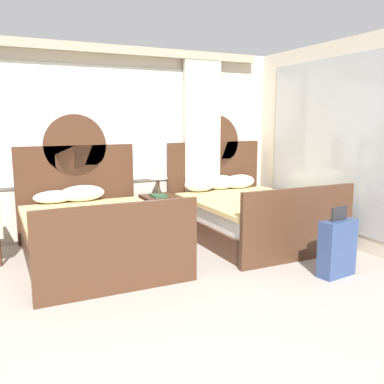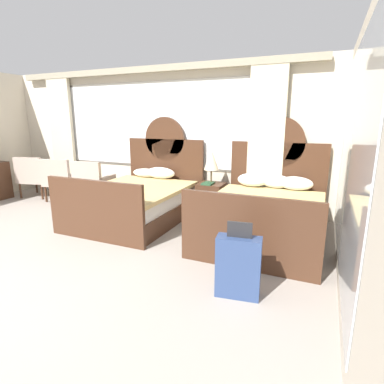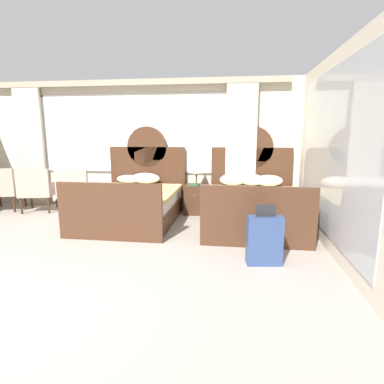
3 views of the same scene
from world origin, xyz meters
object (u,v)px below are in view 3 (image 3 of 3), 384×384
object	(u,v)px
armchair_by_window_right	(3,188)
suitcase_on_floor	(264,240)
bed_near_mirror	(253,205)
book_on_nightstand	(194,185)
table_lamp_on_nightstand	(196,164)
nightstand_between_beds	(196,199)
bed_near_window	(133,202)
armchair_by_window_left	(76,190)
armchair_by_window_centre	(37,189)

from	to	relation	value
armchair_by_window_right	suitcase_on_floor	distance (m)	5.56
bed_near_mirror	book_on_nightstand	size ratio (longest dim) A/B	8.33
table_lamp_on_nightstand	suitcase_on_floor	xyz separation A→B (m)	(1.13, -2.34, -0.69)
book_on_nightstand	armchair_by_window_right	world-z (taller)	armchair_by_window_right
nightstand_between_beds	suitcase_on_floor	bearing A→B (deg)	-64.24
bed_near_window	bed_near_mirror	world-z (taller)	same
nightstand_between_beds	table_lamp_on_nightstand	xyz separation A→B (m)	(0.00, -0.02, 0.71)
nightstand_between_beds	bed_near_window	bearing A→B (deg)	-147.94
table_lamp_on_nightstand	armchair_by_window_right	xyz separation A→B (m)	(-4.03, -0.29, -0.52)
armchair_by_window_right	armchair_by_window_left	bearing A→B (deg)	-0.06
bed_near_mirror	suitcase_on_floor	bearing A→B (deg)	-88.22
book_on_nightstand	armchair_by_window_centre	distance (m)	3.25
bed_near_mirror	armchair_by_window_centre	world-z (taller)	bed_near_mirror
armchair_by_window_right	suitcase_on_floor	world-z (taller)	armchair_by_window_right
table_lamp_on_nightstand	suitcase_on_floor	size ratio (longest dim) A/B	0.79
bed_near_window	book_on_nightstand	world-z (taller)	bed_near_window
armchair_by_window_centre	table_lamp_on_nightstand	bearing A→B (deg)	5.10
bed_near_window	armchair_by_window_right	size ratio (longest dim) A/B	2.39
armchair_by_window_right	bed_near_window	bearing A→B (deg)	-7.25
nightstand_between_beds	armchair_by_window_centre	size ratio (longest dim) A/B	0.65
bed_near_window	bed_near_mirror	distance (m)	2.18
table_lamp_on_nightstand	armchair_by_window_centre	bearing A→B (deg)	-174.90
bed_near_mirror	armchair_by_window_right	size ratio (longest dim) A/B	2.39
bed_near_window	nightstand_between_beds	xyz separation A→B (m)	(1.09, 0.68, -0.05)
nightstand_between_beds	table_lamp_on_nightstand	world-z (taller)	table_lamp_on_nightstand
bed_near_window	armchair_by_window_left	size ratio (longest dim) A/B	2.39
nightstand_between_beds	suitcase_on_floor	distance (m)	2.62
bed_near_mirror	book_on_nightstand	bearing A→B (deg)	152.43
table_lamp_on_nightstand	suitcase_on_floor	world-z (taller)	table_lamp_on_nightstand
bed_near_window	book_on_nightstand	distance (m)	1.24
nightstand_between_beds	suitcase_on_floor	xyz separation A→B (m)	(1.14, -2.36, 0.02)
bed_near_window	armchair_by_window_centre	bearing A→B (deg)	170.24
bed_near_window	armchair_by_window_right	xyz separation A→B (m)	(-2.94, 0.37, 0.14)
table_lamp_on_nightstand	bed_near_window	bearing A→B (deg)	-148.68
bed_near_window	table_lamp_on_nightstand	world-z (taller)	bed_near_window
nightstand_between_beds	book_on_nightstand	bearing A→B (deg)	-107.29
suitcase_on_floor	bed_near_window	bearing A→B (deg)	143.08
bed_near_mirror	table_lamp_on_nightstand	size ratio (longest dim) A/B	3.59
bed_near_mirror	armchair_by_window_left	xyz separation A→B (m)	(-3.49, 0.36, 0.13)
bed_near_mirror	suitcase_on_floor	xyz separation A→B (m)	(0.05, -1.69, -0.04)
armchair_by_window_centre	book_on_nightstand	bearing A→B (deg)	3.87
bed_near_window	armchair_by_window_left	world-z (taller)	bed_near_window
suitcase_on_floor	table_lamp_on_nightstand	bearing A→B (deg)	115.87
armchair_by_window_left	armchair_by_window_right	bearing A→B (deg)	179.94
armchair_by_window_left	bed_near_mirror	bearing A→B (deg)	-5.88
nightstand_between_beds	armchair_by_window_left	world-z (taller)	armchair_by_window_left
table_lamp_on_nightstand	armchair_by_window_left	world-z (taller)	table_lamp_on_nightstand
book_on_nightstand	suitcase_on_floor	distance (m)	2.57
bed_near_mirror	table_lamp_on_nightstand	bearing A→B (deg)	148.86
table_lamp_on_nightstand	book_on_nightstand	distance (m)	0.41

